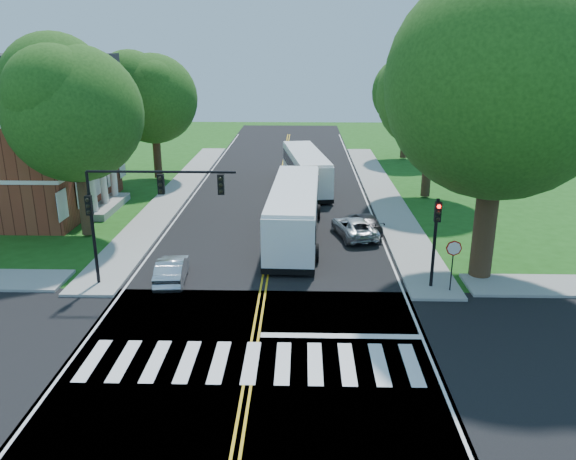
{
  "coord_description": "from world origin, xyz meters",
  "views": [
    {
      "loc": [
        1.87,
        -18.9,
        11.28
      ],
      "look_at": [
        1.16,
        8.2,
        2.4
      ],
      "focal_mm": 35.0,
      "sensor_mm": 36.0,
      "label": 1
    }
  ],
  "objects_px": {
    "signal_ne": "(436,231)",
    "dark_sedan": "(364,223)",
    "hatchback": "(172,270)",
    "signal_nw": "(138,201)",
    "bus_follow": "(306,169)",
    "suv": "(354,227)",
    "bus_lead": "(294,211)"
  },
  "relations": [
    {
      "from": "signal_ne",
      "to": "bus_lead",
      "type": "relative_size",
      "value": 0.34
    },
    {
      "from": "signal_ne",
      "to": "bus_lead",
      "type": "height_order",
      "value": "signal_ne"
    },
    {
      "from": "hatchback",
      "to": "signal_nw",
      "type": "bearing_deg",
      "value": 19.4
    },
    {
      "from": "signal_ne",
      "to": "bus_lead",
      "type": "xyz_separation_m",
      "value": [
        -6.8,
        7.43,
        -1.22
      ]
    },
    {
      "from": "suv",
      "to": "bus_lead",
      "type": "bearing_deg",
      "value": -6.35
    },
    {
      "from": "signal_ne",
      "to": "hatchback",
      "type": "xyz_separation_m",
      "value": [
        -12.83,
        0.54,
        -2.32
      ]
    },
    {
      "from": "signal_ne",
      "to": "bus_follow",
      "type": "xyz_separation_m",
      "value": [
        -6.07,
        20.55,
        -1.35
      ]
    },
    {
      "from": "bus_lead",
      "to": "bus_follow",
      "type": "bearing_deg",
      "value": -91.02
    },
    {
      "from": "signal_nw",
      "to": "bus_lead",
      "type": "height_order",
      "value": "signal_nw"
    },
    {
      "from": "signal_ne",
      "to": "dark_sedan",
      "type": "distance_m",
      "value": 9.45
    },
    {
      "from": "signal_nw",
      "to": "suv",
      "type": "relative_size",
      "value": 1.61
    },
    {
      "from": "bus_lead",
      "to": "bus_follow",
      "type": "relative_size",
      "value": 1.07
    },
    {
      "from": "bus_follow",
      "to": "hatchback",
      "type": "relative_size",
      "value": 3.1
    },
    {
      "from": "bus_lead",
      "to": "hatchback",
      "type": "distance_m",
      "value": 9.22
    },
    {
      "from": "suv",
      "to": "dark_sedan",
      "type": "xyz_separation_m",
      "value": [
        0.7,
        0.97,
        -0.02
      ]
    },
    {
      "from": "signal_ne",
      "to": "dark_sedan",
      "type": "bearing_deg",
      "value": 105.2
    },
    {
      "from": "signal_nw",
      "to": "hatchback",
      "type": "xyz_separation_m",
      "value": [
        1.23,
        0.55,
        -3.73
      ]
    },
    {
      "from": "suv",
      "to": "dark_sedan",
      "type": "bearing_deg",
      "value": -138.5
    },
    {
      "from": "hatchback",
      "to": "dark_sedan",
      "type": "relative_size",
      "value": 0.94
    },
    {
      "from": "signal_ne",
      "to": "hatchback",
      "type": "distance_m",
      "value": 13.05
    },
    {
      "from": "signal_nw",
      "to": "suv",
      "type": "xyz_separation_m",
      "value": [
        10.96,
        7.87,
        -3.75
      ]
    },
    {
      "from": "bus_lead",
      "to": "suv",
      "type": "height_order",
      "value": "bus_lead"
    },
    {
      "from": "bus_follow",
      "to": "suv",
      "type": "bearing_deg",
      "value": 94.92
    },
    {
      "from": "hatchback",
      "to": "dark_sedan",
      "type": "bearing_deg",
      "value": -146.41
    },
    {
      "from": "signal_nw",
      "to": "hatchback",
      "type": "height_order",
      "value": "signal_nw"
    },
    {
      "from": "hatchback",
      "to": "bus_lead",
      "type": "bearing_deg",
      "value": -136.08
    },
    {
      "from": "signal_ne",
      "to": "hatchback",
      "type": "bearing_deg",
      "value": 177.58
    },
    {
      "from": "signal_ne",
      "to": "bus_follow",
      "type": "relative_size",
      "value": 0.37
    },
    {
      "from": "signal_nw",
      "to": "signal_ne",
      "type": "xyz_separation_m",
      "value": [
        14.06,
        0.01,
        -1.41
      ]
    },
    {
      "from": "signal_ne",
      "to": "hatchback",
      "type": "relative_size",
      "value": 1.14
    },
    {
      "from": "dark_sedan",
      "to": "signal_nw",
      "type": "bearing_deg",
      "value": 26.9
    },
    {
      "from": "signal_nw",
      "to": "bus_follow",
      "type": "bearing_deg",
      "value": 68.77
    }
  ]
}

